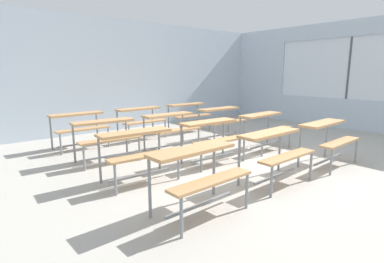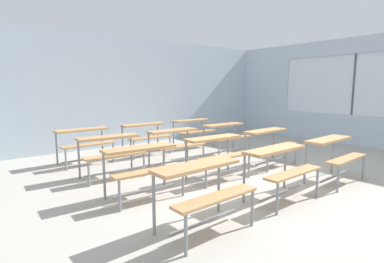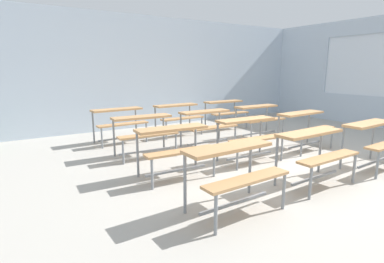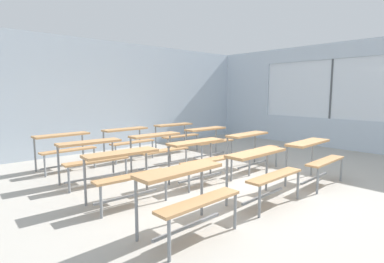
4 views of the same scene
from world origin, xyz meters
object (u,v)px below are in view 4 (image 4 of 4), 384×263
at_px(desk_bench_r3c0, 64,143).
at_px(desk_bench_r3c2, 176,131).
at_px(desk_bench_r0c1, 263,164).
at_px(desk_bench_r3c1, 128,136).
at_px(desk_bench_r2c2, 209,136).
at_px(desk_bench_r0c0, 186,186).
at_px(desk_bench_r1c1, 200,152).
at_px(desk_bench_r0c2, 314,152).
at_px(desk_bench_r2c0, 92,152).
at_px(desk_bench_r1c2, 252,142).
at_px(desk_bench_r1c0, 125,165).
at_px(desk_bench_r2c1, 158,143).

distance_m(desk_bench_r3c0, desk_bench_r3c2, 2.99).
distance_m(desk_bench_r0c1, desk_bench_r3c0, 4.12).
bearing_deg(desk_bench_r3c1, desk_bench_r2c2, -40.88).
bearing_deg(desk_bench_r0c1, desk_bench_r3c1, 88.98).
relative_size(desk_bench_r0c0, desk_bench_r3c0, 1.00).
relative_size(desk_bench_r0c0, desk_bench_r3c2, 1.00).
distance_m(desk_bench_r0c0, desk_bench_r3c1, 4.13).
height_order(desk_bench_r0c0, desk_bench_r1c1, same).
bearing_deg(desk_bench_r3c0, desk_bench_r1c1, -62.24).
height_order(desk_bench_r0c2, desk_bench_r2c0, same).
bearing_deg(desk_bench_r2c0, desk_bench_r3c1, 44.20).
relative_size(desk_bench_r0c0, desk_bench_r2c2, 1.00).
distance_m(desk_bench_r0c2, desk_bench_r3c0, 4.88).
xyz_separation_m(desk_bench_r0c2, desk_bench_r3c0, (-2.93, 3.91, 0.00)).
relative_size(desk_bench_r0c1, desk_bench_r1c2, 0.99).
distance_m(desk_bench_r0c2, desk_bench_r3c2, 3.93).
distance_m(desk_bench_r1c0, desk_bench_r1c2, 2.97).
height_order(desk_bench_r2c1, desk_bench_r3c0, same).
bearing_deg(desk_bench_r1c0, desk_bench_r1c1, 2.36).
bearing_deg(desk_bench_r3c1, desk_bench_r3c0, 178.46).
height_order(desk_bench_r0c0, desk_bench_r2c2, same).
distance_m(desk_bench_r0c1, desk_bench_r1c0, 1.99).
distance_m(desk_bench_r0c0, desk_bench_r1c0, 1.33).
distance_m(desk_bench_r0c0, desk_bench_r2c2, 3.96).
height_order(desk_bench_r0c1, desk_bench_r1c0, same).
bearing_deg(desk_bench_r2c2, desk_bench_r1c1, -138.23).
bearing_deg(desk_bench_r3c0, desk_bench_r2c2, -25.03).
bearing_deg(desk_bench_r3c1, desk_bench_r0c1, -91.12).
bearing_deg(desk_bench_r1c0, desk_bench_r0c2, -22.53).
relative_size(desk_bench_r0c1, desk_bench_r1c1, 0.99).
height_order(desk_bench_r1c1, desk_bench_r3c0, same).
xyz_separation_m(desk_bench_r0c0, desk_bench_r2c1, (1.43, 2.55, 0.00)).
bearing_deg(desk_bench_r3c1, desk_bench_r2c0, -139.92).
relative_size(desk_bench_r2c0, desk_bench_r2c2, 1.01).
xyz_separation_m(desk_bench_r0c0, desk_bench_r1c2, (2.95, 1.32, 0.00)).
height_order(desk_bench_r0c0, desk_bench_r3c0, same).
bearing_deg(desk_bench_r0c1, desk_bench_r2c0, 118.43).
bearing_deg(desk_bench_r1c2, desk_bench_r2c2, 86.47).
xyz_separation_m(desk_bench_r0c1, desk_bench_r1c2, (1.47, 1.30, 0.00)).
xyz_separation_m(desk_bench_r0c0, desk_bench_r2c2, (2.97, 2.62, 0.00)).
bearing_deg(desk_bench_r2c2, desk_bench_r0c2, -89.89).
xyz_separation_m(desk_bench_r1c1, desk_bench_r2c2, (1.51, 1.29, 0.00)).
bearing_deg(desk_bench_r2c1, desk_bench_r2c2, 2.40).
height_order(desk_bench_r1c0, desk_bench_r1c2, same).
relative_size(desk_bench_r1c1, desk_bench_r3c2, 1.00).
bearing_deg(desk_bench_r3c2, desk_bench_r0c0, -125.86).
bearing_deg(desk_bench_r0c2, desk_bench_r2c0, 135.52).
relative_size(desk_bench_r1c0, desk_bench_r2c0, 1.00).
relative_size(desk_bench_r1c1, desk_bench_r2c1, 1.02).
xyz_separation_m(desk_bench_r2c0, desk_bench_r3c0, (-0.04, 1.28, 0.00)).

